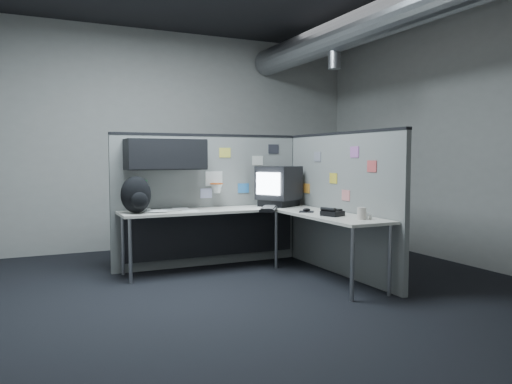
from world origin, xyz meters
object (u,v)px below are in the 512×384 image
desk (247,220)px  backpack (136,195)px  keyboard (269,209)px  monitor (279,186)px  phone (332,213)px

desk → backpack: backpack is taller
desk → backpack: 1.28m
backpack → keyboard: bearing=2.4°
desk → monitor: 0.74m
keyboard → phone: size_ratio=2.01×
keyboard → phone: (0.36, -0.78, 0.01)m
keyboard → phone: 0.85m
desk → backpack: size_ratio=5.66×
backpack → desk: bearing=4.8°
desk → keyboard: 0.29m
keyboard → desk: bearing=142.1°
phone → backpack: bearing=138.4°
keyboard → phone: phone is taller
desk → monitor: monitor is taller
desk → keyboard: size_ratio=4.72×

